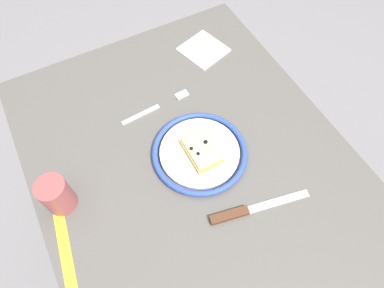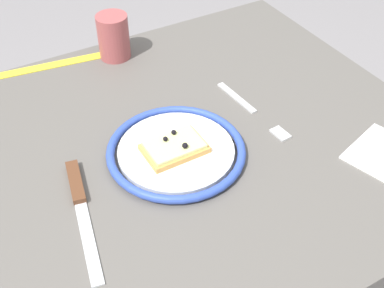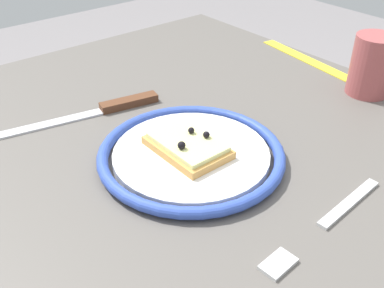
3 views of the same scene
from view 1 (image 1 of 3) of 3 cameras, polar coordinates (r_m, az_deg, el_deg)
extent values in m
plane|color=gray|center=(1.57, -0.26, -15.43)|extent=(6.00, 6.00, 0.00)
cube|color=#5B5651|center=(0.87, -0.46, -2.54)|extent=(0.92, 0.75, 0.03)
cylinder|color=#4C4742|center=(1.38, -20.00, -2.25)|extent=(0.05, 0.05, 0.73)
cylinder|color=#4C4742|center=(1.47, 3.36, 7.86)|extent=(0.05, 0.05, 0.73)
cylinder|color=#4C4742|center=(1.25, 22.83, -19.06)|extent=(0.05, 0.05, 0.73)
cylinder|color=white|center=(0.85, 1.26, -1.45)|extent=(0.20, 0.20, 0.01)
torus|color=#334FB2|center=(0.85, 1.27, -1.34)|extent=(0.24, 0.24, 0.01)
cube|color=tan|center=(0.84, 1.56, -1.21)|extent=(0.10, 0.07, 0.01)
cube|color=#E3E491|center=(0.83, 1.57, -0.95)|extent=(0.09, 0.06, 0.01)
sphere|color=black|center=(0.83, 2.44, 0.14)|extent=(0.01, 0.01, 0.01)
sphere|color=black|center=(0.82, 1.06, -1.60)|extent=(0.01, 0.01, 0.01)
sphere|color=black|center=(0.83, -0.03, -0.85)|extent=(0.01, 0.01, 0.01)
cube|color=silver|center=(0.83, 14.10, -9.23)|extent=(0.05, 0.15, 0.00)
cube|color=#59331E|center=(0.79, 6.21, -11.66)|extent=(0.04, 0.09, 0.01)
cube|color=silver|center=(0.93, -8.50, 4.82)|extent=(0.02, 0.11, 0.00)
cube|color=silver|center=(0.96, -1.69, 8.16)|extent=(0.02, 0.04, 0.00)
cylinder|color=#A54C4C|center=(0.81, -21.55, -7.87)|extent=(0.07, 0.07, 0.10)
cube|color=yellow|center=(0.81, -20.17, -16.89)|extent=(0.29, 0.06, 0.00)
cube|color=white|center=(1.08, 1.92, 15.36)|extent=(0.15, 0.15, 0.00)
camera|label=2|loc=(0.78, 60.73, 20.81)|focal=46.84mm
camera|label=3|loc=(0.97, 7.75, 33.30)|focal=41.73mm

